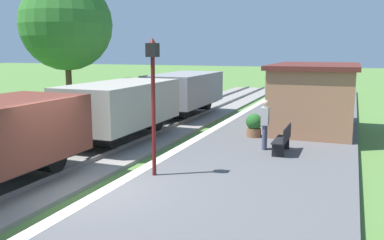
% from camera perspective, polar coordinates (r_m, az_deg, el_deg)
% --- Properties ---
extents(ground_plane, '(160.00, 160.00, 0.00)m').
position_cam_1_polar(ground_plane, '(10.96, -13.36, -10.21)').
color(ground_plane, '#517A38').
extents(platform_slab, '(6.00, 60.00, 0.25)m').
position_cam_1_polar(platform_slab, '(9.58, 3.05, -12.11)').
color(platform_slab, '#565659').
rests_on(platform_slab, ground).
extents(platform_edge_stripe, '(0.36, 60.00, 0.01)m').
position_cam_1_polar(platform_edge_stripe, '(10.67, -11.61, -9.26)').
color(platform_edge_stripe, silver).
rests_on(platform_edge_stripe, platform_slab).
extents(track_ballast, '(3.80, 60.00, 0.12)m').
position_cam_1_polar(track_ballast, '(12.40, -22.68, -8.07)').
color(track_ballast, gray).
rests_on(track_ballast, ground).
extents(rail_near, '(0.07, 60.00, 0.14)m').
position_cam_1_polar(rail_near, '(11.89, -20.18, -8.00)').
color(rail_near, slate).
rests_on(rail_near, track_ballast).
extents(freight_train, '(2.50, 19.40, 2.12)m').
position_cam_1_polar(freight_train, '(16.52, -9.53, 1.56)').
color(freight_train, brown).
rests_on(freight_train, rail_near).
extents(station_hut, '(3.50, 5.80, 2.78)m').
position_cam_1_polar(station_hut, '(18.86, 16.20, 3.08)').
color(station_hut, '#9E6B4C').
rests_on(station_hut, platform_slab).
extents(bench_near_hut, '(0.42, 1.50, 0.91)m').
position_cam_1_polar(bench_near_hut, '(14.28, 12.21, -2.53)').
color(bench_near_hut, black).
rests_on(bench_near_hut, platform_slab).
extents(bench_down_platform, '(0.42, 1.50, 0.91)m').
position_cam_1_polar(bench_down_platform, '(23.42, 15.71, 2.00)').
color(bench_down_platform, black).
rests_on(bench_down_platform, platform_slab).
extents(person_waiting, '(0.25, 0.39, 1.71)m').
position_cam_1_polar(person_waiting, '(14.59, 9.82, -0.34)').
color(person_waiting, '#474C66').
rests_on(person_waiting, platform_slab).
extents(potted_planter, '(0.64, 0.64, 0.92)m').
position_cam_1_polar(potted_planter, '(16.71, 8.37, -0.66)').
color(potted_planter, brown).
rests_on(potted_planter, platform_slab).
extents(lamp_post_near, '(0.28, 0.28, 3.70)m').
position_cam_1_polar(lamp_post_near, '(11.24, -5.28, 5.15)').
color(lamp_post_near, '#591414').
rests_on(lamp_post_near, platform_slab).
extents(tree_trackside_far, '(4.25, 4.25, 6.90)m').
position_cam_1_polar(tree_trackside_far, '(20.88, -16.61, 12.22)').
color(tree_trackside_far, '#4C3823').
rests_on(tree_trackside_far, ground).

